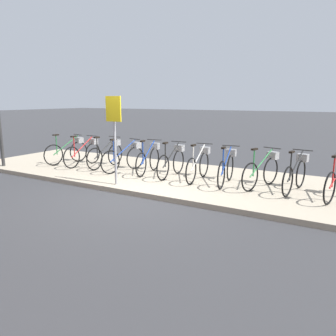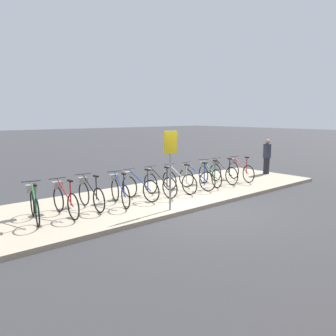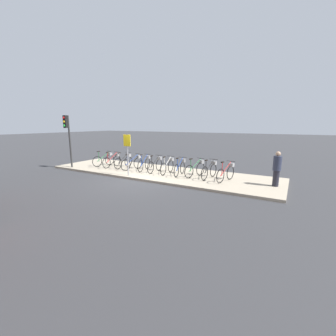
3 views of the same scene
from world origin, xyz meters
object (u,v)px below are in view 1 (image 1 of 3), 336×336
object	(u,v)px
parked_bicycle_4	(149,158)
parked_bicycle_1	(85,152)
parked_bicycle_6	(199,163)
parked_bicycle_2	(107,153)
sign_post	(114,125)
parked_bicycle_7	(227,167)
parked_bicycle_8	(263,169)
parked_bicycle_9	(296,173)
parked_bicycle_0	(69,150)
parked_bicycle_3	(126,156)
parked_bicycle_5	(173,160)

from	to	relation	value
parked_bicycle_4	parked_bicycle_1	bearing A→B (deg)	-177.38
parked_bicycle_6	parked_bicycle_1	bearing A→B (deg)	-179.06
parked_bicycle_4	parked_bicycle_2	bearing A→B (deg)	178.34
sign_post	parked_bicycle_7	bearing A→B (deg)	31.61
parked_bicycle_8	sign_post	size ratio (longest dim) A/B	0.72
parked_bicycle_2	sign_post	size ratio (longest dim) A/B	0.75
parked_bicycle_2	sign_post	xyz separation A→B (m)	(1.61, -1.58, 1.04)
parked_bicycle_4	parked_bicycle_9	distance (m)	3.98
parked_bicycle_0	parked_bicycle_9	xyz separation A→B (m)	(7.12, 0.12, 0.00)
parked_bicycle_1	parked_bicycle_3	xyz separation A→B (m)	(1.65, -0.02, 0.00)
parked_bicycle_0	parked_bicycle_7	distance (m)	5.51
parked_bicycle_0	parked_bicycle_1	size ratio (longest dim) A/B	0.98
parked_bicycle_2	parked_bicycle_5	distance (m)	2.38
parked_bicycle_0	parked_bicycle_7	bearing A→B (deg)	-0.14
parked_bicycle_5	parked_bicycle_9	bearing A→B (deg)	1.21
parked_bicycle_4	parked_bicycle_8	world-z (taller)	same
parked_bicycle_3	parked_bicycle_8	world-z (taller)	same
parked_bicycle_4	parked_bicycle_5	bearing A→B (deg)	-1.57
parked_bicycle_5	parked_bicycle_7	distance (m)	1.59
parked_bicycle_4	parked_bicycle_5	size ratio (longest dim) A/B	0.99
parked_bicycle_1	parked_bicycle_2	distance (m)	0.82
parked_bicycle_8	parked_bicycle_9	distance (m)	0.75
parked_bicycle_4	parked_bicycle_6	world-z (taller)	same
parked_bicycle_0	sign_post	xyz separation A→B (m)	(3.15, -1.47, 1.04)
parked_bicycle_3	parked_bicycle_9	distance (m)	4.73
parked_bicycle_4	parked_bicycle_6	size ratio (longest dim) A/B	0.99
parked_bicycle_9	parked_bicycle_8	bearing A→B (deg)	-179.57
parked_bicycle_1	parked_bicycle_8	distance (m)	5.63
parked_bicycle_5	parked_bicycle_8	xyz separation A→B (m)	(2.45, 0.06, 0.00)
parked_bicycle_7	parked_bicycle_8	size ratio (longest dim) A/B	1.03
parked_bicycle_8	sign_post	xyz separation A→B (m)	(-3.22, -1.58, 1.04)
parked_bicycle_2	parked_bicycle_7	xyz separation A→B (m)	(3.97, -0.13, 0.00)
parked_bicycle_9	parked_bicycle_1	bearing A→B (deg)	-178.60
parked_bicycle_6	parked_bicycle_9	distance (m)	2.39
sign_post	parked_bicycle_1	bearing A→B (deg)	149.33
sign_post	parked_bicycle_3	bearing A→B (deg)	118.31
parked_bicycle_7	sign_post	world-z (taller)	sign_post
parked_bicycle_4	parked_bicycle_5	xyz separation A→B (m)	(0.78, -0.02, 0.00)
parked_bicycle_2	parked_bicycle_3	size ratio (longest dim) A/B	1.02
parked_bicycle_1	parked_bicycle_5	xyz separation A→B (m)	(3.18, 0.09, 0.00)
parked_bicycle_6	parked_bicycle_0	bearing A→B (deg)	-179.67
parked_bicycle_7	sign_post	size ratio (longest dim) A/B	0.74
parked_bicycle_2	parked_bicycle_7	bearing A→B (deg)	-1.91
parked_bicycle_0	parked_bicycle_5	world-z (taller)	same
parked_bicycle_1	parked_bicycle_5	size ratio (longest dim) A/B	1.00
parked_bicycle_2	parked_bicycle_9	size ratio (longest dim) A/B	1.01
parked_bicycle_0	parked_bicycle_9	world-z (taller)	same
parked_bicycle_5	parked_bicycle_6	world-z (taller)	same
parked_bicycle_4	parked_bicycle_9	size ratio (longest dim) A/B	1.00
parked_bicycle_1	parked_bicycle_9	world-z (taller)	same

